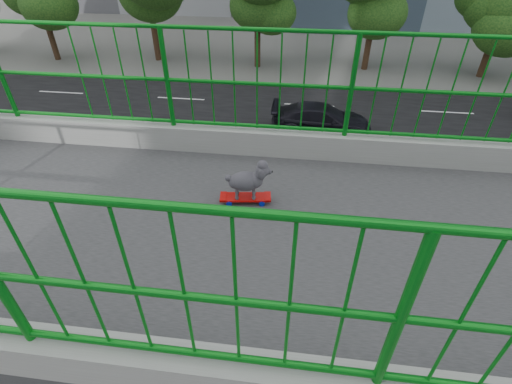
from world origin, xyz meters
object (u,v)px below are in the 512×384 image
at_px(skateboard, 245,198).
at_px(car_3, 321,119).
at_px(poodle, 248,180).
at_px(car_5, 22,225).
at_px(car_7, 216,145).
at_px(car_6, 371,197).
at_px(car_2, 303,150).
at_px(car_1, 506,208).

xyz_separation_m(skateboard, car_3, (-15.18, 1.59, -6.30)).
xyz_separation_m(skateboard, poodle, (-0.00, 0.02, 0.22)).
distance_m(car_3, car_5, 14.07).
relative_size(car_3, car_7, 1.15).
bearing_deg(car_6, car_7, -115.60).
bearing_deg(skateboard, car_3, 166.66).
height_order(skateboard, car_5, skateboard).
distance_m(car_6, car_7, 7.40).
bearing_deg(car_2, skateboard, 176.48).
height_order(skateboard, poodle, poodle).
bearing_deg(car_1, car_3, -133.94).
xyz_separation_m(car_3, car_6, (6.40, 1.79, -0.05)).
height_order(car_5, car_7, car_5).
bearing_deg(skateboard, car_5, -130.05).
relative_size(skateboard, poodle, 1.14).
height_order(car_2, car_5, car_5).
xyz_separation_m(skateboard, car_1, (-8.78, 8.23, -6.40)).
relative_size(skateboard, car_1, 0.13).
relative_size(poodle, car_3, 0.09).
relative_size(car_2, car_7, 1.11).
height_order(skateboard, car_6, skateboard).
xyz_separation_m(poodle, car_2, (-11.98, 0.71, -6.58)).
height_order(car_6, car_7, car_6).
xyz_separation_m(poodle, car_7, (-11.98, -3.31, -6.62)).
relative_size(poodle, car_1, 0.12).
bearing_deg(skateboard, car_7, -171.99).
bearing_deg(car_2, car_1, -113.12).
xyz_separation_m(poodle, car_6, (-8.78, 3.36, -6.58)).
height_order(car_2, car_7, car_2).
distance_m(car_1, car_2, 8.15).
bearing_deg(poodle, car_3, 166.75).
relative_size(skateboard, car_3, 0.10).
height_order(skateboard, car_7, skateboard).
height_order(car_3, car_5, car_3).
xyz_separation_m(skateboard, car_2, (-11.98, 0.74, -6.36)).
bearing_deg(car_3, car_5, 133.03).
bearing_deg(car_7, car_3, -56.77).
height_order(car_2, car_3, car_3).
height_order(car_1, car_5, car_5).
height_order(skateboard, car_2, skateboard).
bearing_deg(car_2, car_6, -140.38).
bearing_deg(car_7, car_2, -90.00).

